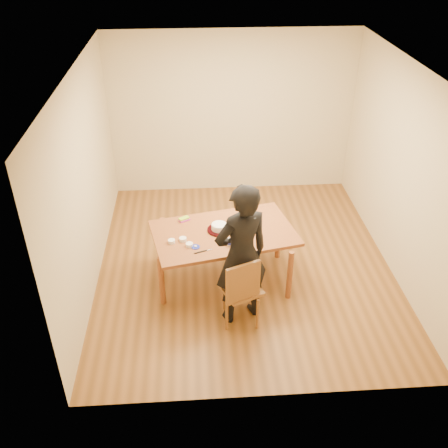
{
  "coord_description": "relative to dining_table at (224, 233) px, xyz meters",
  "views": [
    {
      "loc": [
        -0.67,
        -5.57,
        4.24
      ],
      "look_at": [
        -0.31,
        -0.36,
        0.9
      ],
      "focal_mm": 40.0,
      "sensor_mm": 36.0,
      "label": 1
    }
  ],
  "objects": [
    {
      "name": "ramekin_green",
      "position": [
        -0.44,
        -0.29,
        0.04
      ],
      "size": [
        0.09,
        0.09,
        0.04
      ],
      "primitive_type": "cylinder",
      "color": "white",
      "rests_on": "dining_table"
    },
    {
      "name": "frosting_dollop",
      "position": [
        -0.36,
        -0.32,
        0.04
      ],
      "size": [
        0.04,
        0.04,
        0.02
      ],
      "primitive_type": "ellipsoid",
      "color": "white",
      "rests_on": "frosting_lid"
    },
    {
      "name": "dining_chair",
      "position": [
        0.15,
        -0.78,
        -0.28
      ],
      "size": [
        0.55,
        0.55,
        0.04
      ],
      "primitive_type": "cube",
      "rotation": [
        0.0,
        0.0,
        0.39
      ],
      "color": "brown",
      "rests_on": "floor"
    },
    {
      "name": "frosting_tub",
      "position": [
        0.06,
        -0.29,
        0.06
      ],
      "size": [
        0.09,
        0.09,
        0.08
      ],
      "primitive_type": "cylinder",
      "color": "white",
      "rests_on": "dining_table"
    },
    {
      "name": "ramekin_yellow",
      "position": [
        -0.52,
        -0.17,
        0.04
      ],
      "size": [
        0.09,
        0.09,
        0.04
      ],
      "primitive_type": "cylinder",
      "color": "white",
      "rests_on": "dining_table"
    },
    {
      "name": "cake_plate",
      "position": [
        -0.06,
        0.03,
        0.03
      ],
      "size": [
        0.3,
        0.3,
        0.02
      ],
      "primitive_type": "cylinder",
      "color": "red",
      "rests_on": "dining_table"
    },
    {
      "name": "dining_table",
      "position": [
        0.0,
        0.0,
        0.0
      ],
      "size": [
        1.95,
        1.39,
        0.04
      ],
      "primitive_type": "cube",
      "rotation": [
        0.0,
        0.0,
        0.21
      ],
      "color": "brown",
      "rests_on": "floor"
    },
    {
      "name": "spatula",
      "position": [
        -0.31,
        -0.42,
        0.03
      ],
      "size": [
        0.16,
        0.07,
        0.01
      ],
      "primitive_type": "cube",
      "rotation": [
        0.0,
        0.0,
        0.35
      ],
      "color": "black",
      "rests_on": "dining_table"
    },
    {
      "name": "candy_box_green",
      "position": [
        -0.5,
        0.31,
        0.05
      ],
      "size": [
        0.15,
        0.13,
        0.02
      ],
      "primitive_type": "cube",
      "rotation": [
        0.0,
        0.0,
        0.53
      ],
      "color": "green",
      "rests_on": "candy_box_pink"
    },
    {
      "name": "room_shell",
      "position": [
        0.31,
        0.66,
        0.62
      ],
      "size": [
        4.0,
        4.5,
        2.7
      ],
      "color": "brown",
      "rests_on": "ground"
    },
    {
      "name": "ramekin_multi",
      "position": [
        -0.65,
        -0.2,
        0.04
      ],
      "size": [
        0.09,
        0.09,
        0.04
      ],
      "primitive_type": "cylinder",
      "color": "white",
      "rests_on": "dining_table"
    },
    {
      "name": "frosting_dome",
      "position": [
        -0.06,
        0.03,
        0.12
      ],
      "size": [
        0.19,
        0.19,
        0.03
      ],
      "primitive_type": "ellipsoid",
      "color": "white",
      "rests_on": "cake"
    },
    {
      "name": "person",
      "position": [
        0.15,
        -0.73,
        0.17
      ],
      "size": [
        0.77,
        0.65,
        1.81
      ],
      "primitive_type": "imported",
      "rotation": [
        0.0,
        0.0,
        3.52
      ],
      "color": "black",
      "rests_on": "floor"
    },
    {
      "name": "frosting_lid",
      "position": [
        -0.36,
        -0.32,
        0.03
      ],
      "size": [
        0.11,
        0.11,
        0.01
      ],
      "primitive_type": "cylinder",
      "color": "#1926A7",
      "rests_on": "dining_table"
    },
    {
      "name": "candy_box_pink",
      "position": [
        -0.5,
        0.3,
        0.03
      ],
      "size": [
        0.16,
        0.13,
        0.02
      ],
      "primitive_type": "cube",
      "rotation": [
        0.0,
        0.0,
        0.49
      ],
      "color": "#D933B2",
      "rests_on": "dining_table"
    },
    {
      "name": "cake",
      "position": [
        -0.06,
        0.03,
        0.08
      ],
      "size": [
        0.2,
        0.2,
        0.06
      ],
      "primitive_type": "cylinder",
      "color": "white",
      "rests_on": "cake_plate"
    }
  ]
}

